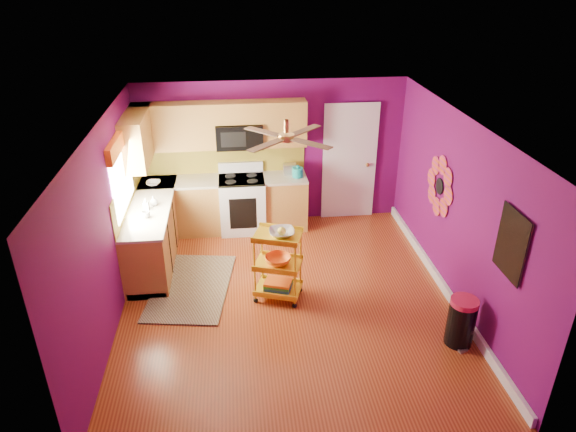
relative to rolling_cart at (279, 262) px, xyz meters
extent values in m
plane|color=maroon|center=(0.12, -0.07, -0.57)|extent=(5.00, 5.00, 0.00)
cube|color=#620B57|center=(0.12, 2.43, 0.68)|extent=(4.50, 0.04, 2.50)
cube|color=#620B57|center=(0.12, -2.57, 0.68)|extent=(4.50, 0.04, 2.50)
cube|color=#620B57|center=(-2.13, -0.07, 0.68)|extent=(0.04, 5.00, 2.50)
cube|color=#620B57|center=(2.37, -0.07, 0.68)|extent=(0.04, 5.00, 2.50)
cube|color=silver|center=(0.12, -0.07, 1.93)|extent=(4.50, 5.00, 0.04)
cube|color=white|center=(2.34, -0.07, -0.50)|extent=(0.05, 4.90, 0.14)
cube|color=olive|center=(-1.83, 1.28, -0.12)|extent=(0.60, 2.30, 0.90)
cube|color=olive|center=(-0.73, 2.13, -0.12)|extent=(2.80, 0.60, 0.90)
cube|color=beige|center=(-1.83, 1.28, 0.35)|extent=(0.63, 2.30, 0.04)
cube|color=beige|center=(-0.73, 2.13, 0.35)|extent=(2.80, 0.63, 0.04)
cube|color=black|center=(-1.83, 1.28, -0.52)|extent=(0.54, 2.30, 0.10)
cube|color=black|center=(-0.73, 2.13, -0.52)|extent=(2.80, 0.54, 0.10)
cube|color=white|center=(-0.43, 2.10, -0.11)|extent=(0.76, 0.66, 0.92)
cube|color=black|center=(-0.43, 2.10, 0.35)|extent=(0.76, 0.62, 0.03)
cube|color=white|center=(-0.43, 2.38, 0.47)|extent=(0.76, 0.06, 0.18)
cube|color=black|center=(-0.43, 1.77, -0.12)|extent=(0.45, 0.02, 0.55)
cube|color=olive|center=(-1.47, 2.26, 1.25)|extent=(1.32, 0.33, 0.75)
cube|color=olive|center=(0.31, 2.26, 1.25)|extent=(0.72, 0.33, 0.75)
cube|color=olive|center=(-0.43, 2.26, 1.46)|extent=(0.76, 0.33, 0.34)
cube|color=olive|center=(-1.96, 1.78, 1.25)|extent=(0.33, 1.30, 0.75)
cube|color=black|center=(-0.43, 2.23, 1.08)|extent=(0.76, 0.38, 0.40)
cube|color=brown|center=(-0.73, 2.42, 0.62)|extent=(2.80, 0.01, 0.51)
cube|color=brown|center=(-2.12, 1.28, 0.62)|extent=(0.01, 2.30, 0.51)
cube|color=white|center=(-2.11, 0.98, 0.98)|extent=(0.03, 1.20, 1.00)
cube|color=orange|center=(-2.08, 0.98, 1.45)|extent=(0.08, 1.35, 0.22)
cube|color=white|center=(1.47, 2.40, 0.45)|extent=(0.85, 0.04, 2.05)
cube|color=white|center=(1.47, 2.38, 0.45)|extent=(0.95, 0.02, 2.15)
sphere|color=#BF8C3F|center=(1.79, 2.35, 0.43)|extent=(0.07, 0.07, 0.07)
cylinder|color=black|center=(2.35, 0.53, 0.78)|extent=(0.01, 0.24, 0.24)
cube|color=#17967F|center=(2.35, -1.47, 0.98)|extent=(0.03, 0.52, 0.72)
cube|color=black|center=(2.34, -1.47, 0.98)|extent=(0.01, 0.56, 0.76)
cylinder|color=#BF8C3F|center=(0.12, 0.13, 1.85)|extent=(0.06, 0.06, 0.16)
cylinder|color=#BF8C3F|center=(0.12, 0.13, 1.71)|extent=(0.20, 0.20, 0.08)
cube|color=#4C2D19|center=(0.39, 0.40, 1.71)|extent=(0.47, 0.47, 0.01)
cube|color=#4C2D19|center=(-0.15, 0.40, 1.71)|extent=(0.47, 0.47, 0.01)
cube|color=#4C2D19|center=(-0.15, -0.14, 1.71)|extent=(0.47, 0.47, 0.01)
cube|color=#4C2D19|center=(0.39, -0.14, 1.71)|extent=(0.47, 0.47, 0.01)
cube|color=black|center=(-1.23, 0.37, -0.56)|extent=(1.30, 1.85, 0.02)
cylinder|color=yellow|center=(-0.33, -0.09, -0.05)|extent=(0.03, 0.03, 0.95)
cylinder|color=yellow|center=(0.19, -0.26, -0.05)|extent=(0.03, 0.03, 0.95)
cylinder|color=yellow|center=(-0.21, 0.27, -0.05)|extent=(0.03, 0.03, 0.95)
cylinder|color=yellow|center=(0.31, 0.09, -0.05)|extent=(0.03, 0.03, 0.95)
sphere|color=black|center=(-0.33, -0.09, -0.54)|extent=(0.07, 0.07, 0.07)
sphere|color=black|center=(0.19, -0.26, -0.54)|extent=(0.07, 0.07, 0.07)
sphere|color=black|center=(-0.21, 0.27, -0.54)|extent=(0.07, 0.07, 0.07)
sphere|color=black|center=(0.31, 0.09, -0.54)|extent=(0.07, 0.07, 0.07)
cube|color=yellow|center=(-0.01, 0.00, 0.40)|extent=(0.73, 0.62, 0.03)
cube|color=yellow|center=(-0.01, 0.00, -0.03)|extent=(0.73, 0.62, 0.03)
cube|color=yellow|center=(-0.01, 0.00, -0.44)|extent=(0.73, 0.62, 0.03)
imported|color=beige|center=(0.04, -0.02, 0.46)|extent=(0.43, 0.43, 0.08)
sphere|color=yellow|center=(0.04, -0.02, 0.48)|extent=(0.11, 0.11, 0.11)
imported|color=orange|center=(-0.01, 0.00, 0.04)|extent=(0.44, 0.44, 0.11)
cube|color=navy|center=(-0.01, 0.00, -0.40)|extent=(0.42, 0.37, 0.04)
cube|color=#267233|center=(-0.01, 0.00, -0.36)|extent=(0.42, 0.37, 0.04)
cube|color=orange|center=(-0.01, 0.00, -0.32)|extent=(0.42, 0.37, 0.03)
cylinder|color=black|center=(2.10, -1.19, -0.28)|extent=(0.43, 0.43, 0.57)
cylinder|color=#BE1B42|center=(2.10, -1.19, 0.04)|extent=(0.33, 0.33, 0.07)
cube|color=beige|center=(2.10, -1.35, -0.56)|extent=(0.13, 0.09, 0.03)
cylinder|color=teal|center=(0.52, 2.08, 0.45)|extent=(0.18, 0.18, 0.16)
sphere|color=teal|center=(0.52, 2.08, 0.55)|extent=(0.06, 0.06, 0.06)
cube|color=beige|center=(0.40, 2.23, 0.46)|extent=(0.22, 0.15, 0.18)
imported|color=#EA3F72|center=(-1.85, 1.08, 0.46)|extent=(0.08, 0.09, 0.18)
imported|color=white|center=(-1.75, 1.21, 0.45)|extent=(0.12, 0.12, 0.15)
imported|color=white|center=(-1.86, 2.01, 0.40)|extent=(0.23, 0.23, 0.06)
imported|color=white|center=(-1.82, 0.81, 0.42)|extent=(0.12, 0.12, 0.09)
camera|label=1|loc=(-0.52, -5.88, 3.68)|focal=32.00mm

